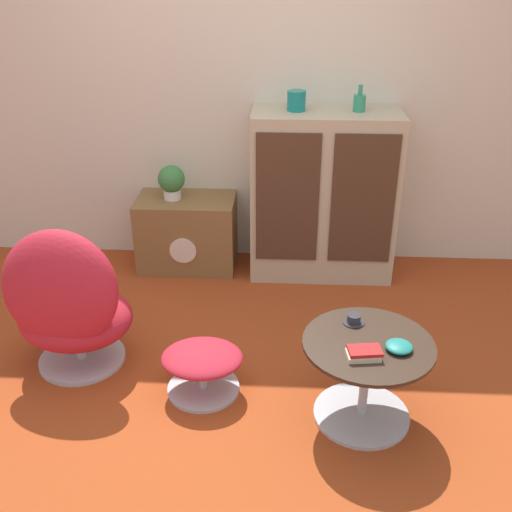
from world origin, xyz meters
The scene contains 13 objects.
ground_plane centered at (0.00, 0.00, 0.00)m, with size 12.00×12.00×0.00m, color #9E3D19.
wall_back centered at (0.00, 1.63, 1.30)m, with size 6.40×0.06×2.60m.
sideboard centered at (0.52, 1.37, 0.57)m, with size 0.96×0.46×1.14m.
tv_console centered at (-0.42, 1.39, 0.26)m, with size 0.68×0.42×0.51m.
egg_chair centered at (-0.85, 0.17, 0.40)m, with size 0.67×0.63×0.86m.
ottoman centered at (-0.13, 0.01, 0.17)m, with size 0.42×0.38×0.25m.
coffee_table centered at (0.67, -0.15, 0.26)m, with size 0.61×0.61×0.44m.
vase_leftmost centered at (0.32, 1.37, 1.20)m, with size 0.12×0.12×0.12m.
vase_inner_left centered at (0.72, 1.37, 1.20)m, with size 0.08×0.08×0.17m.
potted_plant centered at (-0.51, 1.39, 0.64)m, with size 0.19×0.19×0.24m.
teacup centered at (0.61, 0.01, 0.46)m, with size 0.11×0.11×0.05m.
book_stack centered at (0.63, -0.26, 0.46)m, with size 0.16×0.11×0.04m.
bowl centered at (0.80, -0.20, 0.46)m, with size 0.12×0.12×0.04m.
Camera 1 is at (0.27, -2.43, 2.06)m, focal length 42.00 mm.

